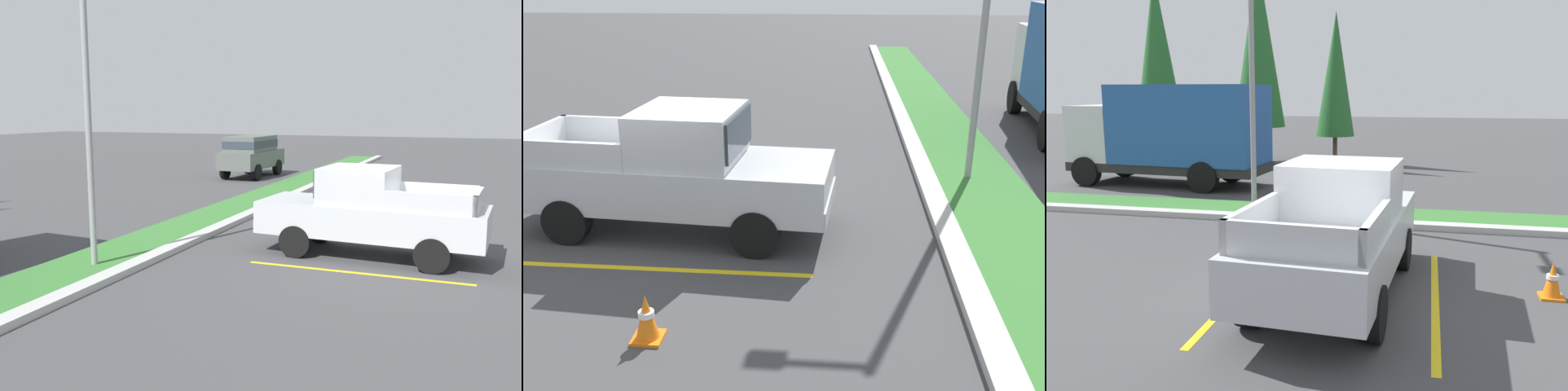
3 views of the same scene
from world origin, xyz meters
The scene contains 9 objects.
ground_plane centered at (0.00, 0.00, 0.00)m, with size 120.00×120.00×0.00m, color #424244.
parking_line_near centered at (-1.62, 0.42, 0.00)m, with size 0.12×4.80×0.01m, color yellow.
parking_line_far centered at (1.48, 0.42, 0.00)m, with size 0.12×4.80×0.01m, color yellow.
curb_strip centered at (0.00, 5.00, 0.07)m, with size 56.00×0.40×0.15m, color #B2B2AD.
grass_median centered at (0.00, 6.10, 0.03)m, with size 56.00×1.80×0.06m, color #387533.
pickup_truck_main centered at (-0.07, 0.48, 1.04)m, with size 2.25×5.34×2.10m.
suv_distant centered at (13.73, 9.09, 1.24)m, with size 4.65×2.05×2.10m.
street_light centered at (-3.22, 5.75, 4.25)m, with size 0.24×1.49×7.38m.
traffic_cone centered at (3.27, 0.94, 0.29)m, with size 0.36×0.36×0.60m.
Camera 1 is at (-13.25, -1.95, 3.43)m, focal length 39.33 mm.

